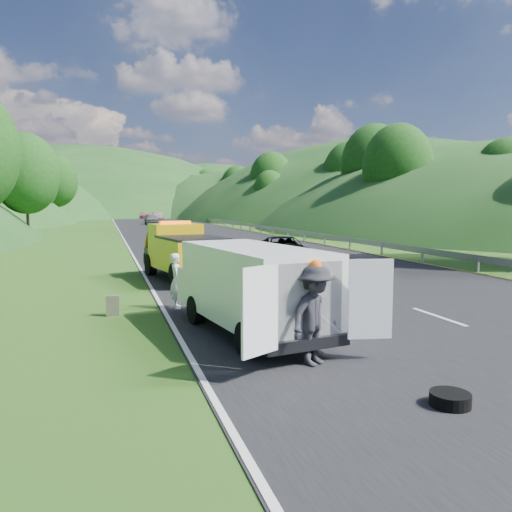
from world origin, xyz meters
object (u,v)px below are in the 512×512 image
object	(u,v)px
spare_tire	(450,407)
passing_suv	(283,265)
suitcase	(112,306)
woman	(177,309)
white_van	(250,285)
tow_truck	(183,252)
worker	(314,365)
child	(240,321)

from	to	relation	value
spare_tire	passing_suv	bearing A→B (deg)	78.10
spare_tire	suitcase	bearing A→B (deg)	121.11
passing_suv	spare_tire	bearing A→B (deg)	-93.83
woman	suitcase	bearing A→B (deg)	107.95
white_van	tow_truck	bearing A→B (deg)	82.33
worker	passing_suv	xyz separation A→B (m)	(4.76, 14.75, 0.00)
child	worker	size ratio (longest dim) A/B	0.51
white_van	passing_suv	bearing A→B (deg)	57.49
tow_truck	woman	world-z (taller)	tow_truck
woman	spare_tire	bearing A→B (deg)	-154.90
white_van	child	distance (m)	1.78
spare_tire	passing_suv	world-z (taller)	passing_suv
tow_truck	spare_tire	distance (m)	13.79
worker	suitcase	world-z (taller)	worker
white_van	spare_tire	distance (m)	5.30
worker	passing_suv	distance (m)	15.50
suitcase	passing_suv	bearing A→B (deg)	48.30
suitcase	spare_tire	size ratio (longest dim) A/B	0.91
child	passing_suv	bearing A→B (deg)	105.76
white_van	child	bearing A→B (deg)	75.91
woman	passing_suv	xyz separation A→B (m)	(6.52, 8.93, 0.00)
white_van	spare_tire	world-z (taller)	white_van
tow_truck	worker	world-z (taller)	tow_truck
child	tow_truck	bearing A→B (deg)	133.79
white_van	spare_tire	xyz separation A→B (m)	(1.67, -4.90, -1.16)
child	passing_suv	xyz separation A→B (m)	(5.16, 10.87, 0.00)
woman	suitcase	xyz separation A→B (m)	(-1.79, -0.39, 0.28)
child	spare_tire	bearing A→B (deg)	-34.89
worker	child	bearing A→B (deg)	67.67
tow_truck	white_van	size ratio (longest dim) A/B	0.93
child	passing_suv	size ratio (longest dim) A/B	0.19
worker	spare_tire	world-z (taller)	worker
woman	worker	xyz separation A→B (m)	(1.76, -5.82, 0.00)
worker	passing_suv	world-z (taller)	worker
suitcase	spare_tire	bearing A→B (deg)	-58.89
white_van	woman	distance (m)	3.70
white_van	spare_tire	size ratio (longest dim) A/B	10.03
white_van	worker	bearing A→B (deg)	-87.66
white_van	woman	size ratio (longest dim) A/B	3.82
tow_truck	suitcase	world-z (taller)	tow_truck
white_van	passing_suv	xyz separation A→B (m)	(5.27, 12.22, -1.16)
worker	spare_tire	xyz separation A→B (m)	(1.15, -2.36, 0.00)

